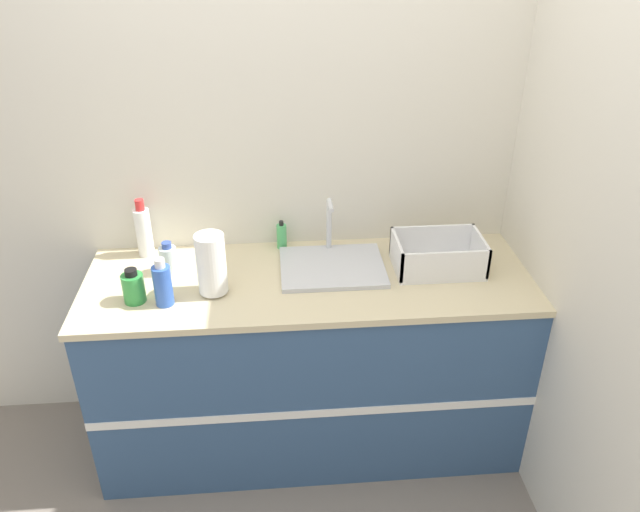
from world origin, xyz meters
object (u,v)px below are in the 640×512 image
(bottle_clear, at_px, (168,259))
(bottle_white_spray, at_px, (144,231))
(paper_towel_roll, at_px, (211,264))
(dish_rack, at_px, (438,258))
(sink, at_px, (332,264))
(bottle_blue, at_px, (163,284))
(soap_dispenser, at_px, (282,236))
(bottle_green, at_px, (133,287))

(bottle_clear, bearing_deg, bottle_white_spray, 126.13)
(paper_towel_roll, xyz_separation_m, bottle_white_spray, (-0.32, 0.35, -0.01))
(dish_rack, bearing_deg, bottle_clear, 176.97)
(sink, xyz_separation_m, bottle_blue, (-0.69, -0.22, 0.07))
(bottle_blue, bearing_deg, soap_dispenser, 41.74)
(bottle_clear, distance_m, soap_dispenser, 0.52)
(bottle_blue, bearing_deg, bottle_green, 166.38)
(paper_towel_roll, relative_size, bottle_white_spray, 0.98)
(dish_rack, height_order, bottle_green, same)
(bottle_clear, xyz_separation_m, bottle_blue, (0.01, -0.24, 0.03))
(paper_towel_roll, xyz_separation_m, dish_rack, (0.96, 0.12, -0.08))
(bottle_clear, distance_m, bottle_blue, 0.24)
(bottle_blue, bearing_deg, bottle_clear, 92.69)
(sink, distance_m, paper_towel_roll, 0.54)
(dish_rack, height_order, soap_dispenser, dish_rack)
(sink, bearing_deg, soap_dispenser, 135.91)
(bottle_green, bearing_deg, sink, 13.22)
(sink, height_order, bottle_clear, sink)
(bottle_clear, height_order, soap_dispenser, bottle_clear)
(soap_dispenser, bearing_deg, bottle_green, -146.50)
(bottle_white_spray, distance_m, bottle_green, 0.39)
(sink, bearing_deg, bottle_white_spray, 166.86)
(dish_rack, xyz_separation_m, bottle_white_spray, (-1.28, 0.23, 0.07))
(sink, bearing_deg, paper_towel_roll, -162.83)
(sink, height_order, dish_rack, sink)
(bottle_clear, height_order, bottle_blue, bottle_blue)
(dish_rack, relative_size, bottle_clear, 2.57)
(bottle_white_spray, relative_size, soap_dispenser, 2.00)
(bottle_blue, bearing_deg, bottle_white_spray, 108.17)
(paper_towel_roll, xyz_separation_m, bottle_green, (-0.31, -0.04, -0.07))
(dish_rack, distance_m, bottle_green, 1.28)
(sink, distance_m, dish_rack, 0.46)
(paper_towel_roll, distance_m, bottle_white_spray, 0.48)
(bottle_white_spray, xyz_separation_m, bottle_green, (0.01, -0.38, -0.05))
(bottle_blue, bearing_deg, dish_rack, 9.00)
(paper_towel_roll, bearing_deg, bottle_blue, -160.92)
(soap_dispenser, bearing_deg, bottle_clear, -159.46)
(dish_rack, distance_m, bottle_blue, 1.16)
(sink, relative_size, paper_towel_roll, 1.70)
(paper_towel_roll, bearing_deg, dish_rack, 6.93)
(bottle_green, distance_m, soap_dispenser, 0.72)
(bottle_white_spray, bearing_deg, soap_dispenser, 1.23)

